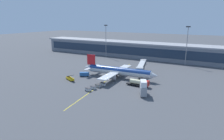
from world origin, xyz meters
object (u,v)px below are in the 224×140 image
Objects in this scene: main_airliner at (118,71)px; belt_loader at (70,78)px; crew_van at (84,74)px; baggage_cart_2 at (98,86)px; fuel_tanker at (139,83)px; baggage_cart_3 at (103,84)px; catering_lift at (143,88)px; baggage_cart_1 at (93,88)px; baggage_cart_0 at (88,89)px.

belt_loader is at bearing -141.79° from main_airliner.
crew_van reaches higher than baggage_cart_2.
fuel_tanker is at bearing -1.97° from crew_van.
baggage_cart_3 is at bearing -154.03° from fuel_tanker.
baggage_cart_2 is at bearing -34.94° from crew_van.
crew_van is at bearing 145.06° from baggage_cart_2.
belt_loader is (-20.03, -15.76, -2.84)m from main_airliner.
baggage_cart_2 is 1.00× the size of baggage_cart_3.
main_airliner is at bearing 38.21° from belt_loader.
baggage_cart_1 is (-22.20, -4.21, -2.28)m from catering_lift.
main_airliner is at bearing 87.85° from baggage_cart_3.
main_airliner is at bearing 86.47° from baggage_cart_2.
belt_loader reaches higher than crew_van.
catering_lift is 2.51× the size of baggage_cart_0.
baggage_cart_3 is (1.68, 9.45, 0.00)m from baggage_cart_0.
catering_lift is at bearing -15.57° from crew_van.
main_airliner is 14.81× the size of baggage_cart_2.
crew_van is 24.01m from baggage_cart_0.
baggage_cart_2 is (0.56, 3.15, 0.00)m from baggage_cart_1.
baggage_cart_2 is at bearing -7.16° from belt_loader.
baggage_cart_3 is (17.45, -8.65, -0.53)m from crew_van.
main_airliner is at bearing 153.32° from fuel_tanker.
baggage_cart_1 is 1.00× the size of baggage_cart_3.
baggage_cart_2 is at bearing 79.95° from baggage_cart_0.
main_airliner is 14.81× the size of baggage_cart_1.
baggage_cart_2 is at bearing -100.05° from baggage_cart_3.
crew_van is at bearing -160.60° from main_airliner.
belt_loader is at bearing 154.00° from baggage_cart_0.
catering_lift is (5.65, -9.60, 1.32)m from fuel_tanker.
fuel_tanker is (14.87, -7.47, -2.08)m from main_airliner.
baggage_cart_0 and baggage_cart_3 have the same top height.
crew_van is 1.87× the size of baggage_cart_2.
catering_lift is at bearing -59.53° from fuel_tanker.
baggage_cart_2 is at bearing 79.95° from baggage_cart_1.
fuel_tanker is at bearing 39.86° from baggage_cart_1.
baggage_cart_1 is (16.33, -14.95, -0.53)m from crew_van.
baggage_cart_2 is (16.89, -11.80, -0.53)m from crew_van.
baggage_cart_0 is (-22.76, -7.36, -2.28)m from catering_lift.
main_airliner is 26.71m from catering_lift.
belt_loader is 2.38× the size of baggage_cart_1.
main_airliner is 14.81× the size of baggage_cart_3.
baggage_cart_1 is at bearing -100.05° from baggage_cart_2.
catering_lift is 21.31m from baggage_cart_3.
crew_van is 1.87× the size of baggage_cart_1.
belt_loader is 2.38× the size of baggage_cart_0.
catering_lift is at bearing 17.93° from baggage_cart_0.
catering_lift is 40.62m from belt_loader.
baggage_cart_2 is (-15.99, -10.67, -0.96)m from fuel_tanker.
baggage_cart_0 is 3.20m from baggage_cart_1.
belt_loader is 9.64m from crew_van.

